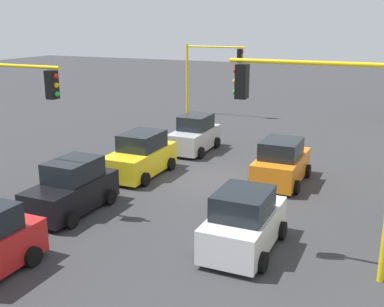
{
  "coord_description": "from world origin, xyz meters",
  "views": [
    {
      "loc": [
        18.69,
        7.49,
        6.91
      ],
      "look_at": [
        0.17,
        -0.77,
        1.2
      ],
      "focal_mm": 44.3,
      "sensor_mm": 36.0,
      "label": 1
    }
  ],
  "objects_px": {
    "traffic_signal_far_right": "(210,66)",
    "car_white": "(244,223)",
    "traffic_signal_near_right": "(3,106)",
    "traffic_signal_near_left": "(326,125)",
    "car_yellow": "(141,156)",
    "car_orange": "(281,163)",
    "car_black": "(72,189)",
    "car_silver": "(195,135)"
  },
  "relations": [
    {
      "from": "traffic_signal_near_left",
      "to": "car_black",
      "type": "relative_size",
      "value": 1.55
    },
    {
      "from": "traffic_signal_near_right",
      "to": "traffic_signal_near_left",
      "type": "bearing_deg",
      "value": 90.0
    },
    {
      "from": "traffic_signal_far_right",
      "to": "car_silver",
      "type": "height_order",
      "value": "traffic_signal_far_right"
    },
    {
      "from": "traffic_signal_near_left",
      "to": "car_yellow",
      "type": "distance_m",
      "value": 10.98
    },
    {
      "from": "traffic_signal_far_right",
      "to": "car_silver",
      "type": "xyz_separation_m",
      "value": [
        9.73,
        3.04,
        -2.82
      ]
    },
    {
      "from": "traffic_signal_near_right",
      "to": "car_yellow",
      "type": "distance_m",
      "value": 6.72
    },
    {
      "from": "traffic_signal_near_left",
      "to": "car_orange",
      "type": "xyz_separation_m",
      "value": [
        -6.98,
        -2.75,
        -3.33
      ]
    },
    {
      "from": "car_black",
      "to": "car_orange",
      "type": "bearing_deg",
      "value": 135.3
    },
    {
      "from": "car_orange",
      "to": "traffic_signal_near_left",
      "type": "bearing_deg",
      "value": 21.5
    },
    {
      "from": "traffic_signal_near_right",
      "to": "car_silver",
      "type": "height_order",
      "value": "traffic_signal_near_right"
    },
    {
      "from": "traffic_signal_near_right",
      "to": "car_white",
      "type": "xyz_separation_m",
      "value": [
        -0.27,
        9.14,
        -3.03
      ]
    },
    {
      "from": "traffic_signal_far_right",
      "to": "car_white",
      "type": "xyz_separation_m",
      "value": [
        19.73,
        9.09,
        -2.82
      ]
    },
    {
      "from": "traffic_signal_near_left",
      "to": "car_white",
      "type": "distance_m",
      "value": 4.04
    },
    {
      "from": "car_white",
      "to": "car_silver",
      "type": "height_order",
      "value": "same"
    },
    {
      "from": "car_yellow",
      "to": "car_white",
      "type": "relative_size",
      "value": 1.08
    },
    {
      "from": "traffic_signal_near_right",
      "to": "car_yellow",
      "type": "bearing_deg",
      "value": 155.49
    },
    {
      "from": "car_white",
      "to": "car_black",
      "type": "xyz_separation_m",
      "value": [
        -0.32,
        -6.78,
        -0.0
      ]
    },
    {
      "from": "car_black",
      "to": "car_yellow",
      "type": "bearing_deg",
      "value": 178.49
    },
    {
      "from": "car_orange",
      "to": "car_black",
      "type": "xyz_separation_m",
      "value": [
        6.38,
        -6.31,
        -0.0
      ]
    },
    {
      "from": "traffic_signal_near_left",
      "to": "traffic_signal_near_right",
      "type": "xyz_separation_m",
      "value": [
        -0.0,
        -11.42,
        -0.29
      ]
    },
    {
      "from": "car_silver",
      "to": "traffic_signal_far_right",
      "type": "bearing_deg",
      "value": -162.66
    },
    {
      "from": "car_yellow",
      "to": "car_orange",
      "type": "distance_m",
      "value": 6.37
    },
    {
      "from": "traffic_signal_near_left",
      "to": "car_orange",
      "type": "relative_size",
      "value": 1.53
    },
    {
      "from": "traffic_signal_near_right",
      "to": "car_black",
      "type": "bearing_deg",
      "value": 104.25
    },
    {
      "from": "traffic_signal_near_left",
      "to": "car_silver",
      "type": "bearing_deg",
      "value": -140.95
    },
    {
      "from": "traffic_signal_far_right",
      "to": "car_white",
      "type": "height_order",
      "value": "traffic_signal_far_right"
    },
    {
      "from": "traffic_signal_near_right",
      "to": "traffic_signal_far_right",
      "type": "bearing_deg",
      "value": 179.85
    },
    {
      "from": "traffic_signal_near_left",
      "to": "traffic_signal_near_right",
      "type": "relative_size",
      "value": 1.08
    },
    {
      "from": "car_silver",
      "to": "traffic_signal_near_left",
      "type": "bearing_deg",
      "value": 39.05
    },
    {
      "from": "car_white",
      "to": "car_black",
      "type": "height_order",
      "value": "same"
    },
    {
      "from": "traffic_signal_far_right",
      "to": "car_white",
      "type": "relative_size",
      "value": 1.4
    },
    {
      "from": "traffic_signal_far_right",
      "to": "traffic_signal_near_right",
      "type": "xyz_separation_m",
      "value": [
        20.0,
        -0.05,
        0.21
      ]
    },
    {
      "from": "traffic_signal_near_left",
      "to": "car_yellow",
      "type": "height_order",
      "value": "traffic_signal_near_left"
    },
    {
      "from": "car_orange",
      "to": "car_black",
      "type": "height_order",
      "value": "same"
    },
    {
      "from": "car_white",
      "to": "car_black",
      "type": "relative_size",
      "value": 0.96
    },
    {
      "from": "traffic_signal_near_left",
      "to": "car_black",
      "type": "bearing_deg",
      "value": -93.79
    },
    {
      "from": "car_white",
      "to": "traffic_signal_far_right",
      "type": "bearing_deg",
      "value": -155.26
    },
    {
      "from": "traffic_signal_near_left",
      "to": "car_silver",
      "type": "height_order",
      "value": "traffic_signal_near_left"
    },
    {
      "from": "car_yellow",
      "to": "car_silver",
      "type": "xyz_separation_m",
      "value": [
        -4.81,
        0.6,
        -0.0
      ]
    },
    {
      "from": "traffic_signal_near_right",
      "to": "car_silver",
      "type": "xyz_separation_m",
      "value": [
        -10.27,
        3.09,
        -3.04
      ]
    },
    {
      "from": "traffic_signal_far_right",
      "to": "car_yellow",
      "type": "xyz_separation_m",
      "value": [
        14.54,
        2.44,
        -2.82
      ]
    },
    {
      "from": "traffic_signal_near_left",
      "to": "car_black",
      "type": "xyz_separation_m",
      "value": [
        -0.6,
        -9.06,
        -3.33
      ]
    }
  ]
}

